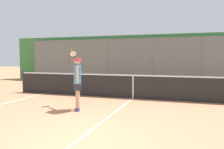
# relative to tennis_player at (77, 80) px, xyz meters

# --- Properties ---
(ground_plane) EXTENTS (60.00, 60.00, 0.00)m
(ground_plane) POSITION_rel_tennis_player_xyz_m (-1.22, 2.40, -0.96)
(ground_plane) COLOR #B27551
(fence_backdrop) EXTENTS (20.25, 1.37, 3.10)m
(fence_backdrop) POSITION_rel_tennis_player_xyz_m (-1.22, -8.41, 0.58)
(fence_backdrop) COLOR slate
(fence_backdrop) RESTS_ON ground
(tennis_net) EXTENTS (10.78, 0.09, 1.07)m
(tennis_net) POSITION_rel_tennis_player_xyz_m (-1.22, -2.51, -0.46)
(tennis_net) COLOR #2D2D2D
(tennis_net) RESTS_ON ground
(tennis_player) EXTENTS (0.88, 1.16, 1.93)m
(tennis_player) POSITION_rel_tennis_player_xyz_m (0.00, 0.00, 0.00)
(tennis_player) COLOR navy
(tennis_player) RESTS_ON ground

